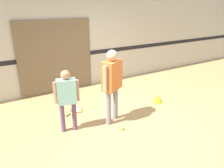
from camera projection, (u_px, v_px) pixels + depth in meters
ground_plane at (119, 119)px, 4.91m from camera, size 16.00×16.00×0.00m
wall_back at (76, 35)px, 6.24m from camera, size 16.00×0.07×3.20m
wall_panel at (56, 57)px, 6.09m from camera, size 2.07×0.05×2.05m
person_instructor at (112, 79)px, 4.50m from camera, size 0.54×0.43×1.60m
person_student_left at (67, 95)px, 4.22m from camera, size 0.48×0.28×1.29m
racket_spare_on_floor at (76, 110)px, 5.30m from camera, size 0.52×0.39×0.03m
tennis_ball_near_instructor at (122, 129)px, 4.49m from camera, size 0.07×0.07×0.07m
tennis_ball_by_spare_racket at (72, 114)px, 5.08m from camera, size 0.07×0.07×0.07m
tennis_ball_stray_left at (75, 109)px, 5.29m from camera, size 0.07×0.07×0.07m
tennis_ball_stray_right at (81, 111)px, 5.21m from camera, size 0.07×0.07×0.07m
training_cone at (158, 99)px, 5.70m from camera, size 0.25×0.25×0.21m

